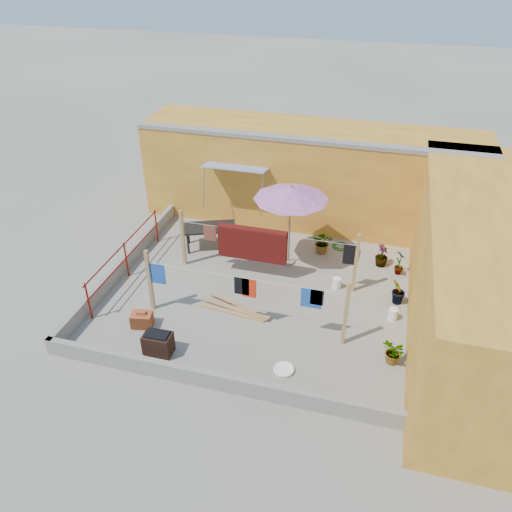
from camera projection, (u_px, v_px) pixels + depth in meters
name	position (u px, v px, depth m)	size (l,w,h in m)	color
ground	(258.00, 292.00, 13.81)	(80.00, 80.00, 0.00)	#9E998E
wall_back	(310.00, 174.00, 16.62)	(11.00, 3.27, 3.21)	gold
wall_right	(471.00, 274.00, 11.77)	(2.40, 9.00, 3.20)	gold
parapet_front	(215.00, 380.00, 10.79)	(8.30, 0.16, 0.44)	gray
parapet_left	(124.00, 264.00, 14.60)	(0.16, 7.30, 0.44)	gray
red_railing	(126.00, 254.00, 14.12)	(0.05, 4.20, 1.10)	maroon
clothesline_rig	(253.00, 249.00, 13.79)	(5.09, 2.35, 1.80)	tan
patio_umbrella	(291.00, 194.00, 13.83)	(2.24, 2.24, 2.55)	gray
outdoor_table	(210.00, 229.00, 15.46)	(1.75, 1.31, 0.74)	black
brick_stack	(142.00, 320.00, 12.53)	(0.58, 0.47, 0.45)	#B15228
lumber_pile	(235.00, 309.00, 13.11)	(2.01, 0.78, 0.12)	tan
brazier	(158.00, 343.00, 11.67)	(0.67, 0.46, 0.59)	black
white_basin	(284.00, 369.00, 11.30)	(0.48, 0.48, 0.08)	white
water_jug_a	(393.00, 314.00, 12.76)	(0.24, 0.24, 0.37)	white
water_jug_b	(337.00, 283.00, 13.90)	(0.23, 0.23, 0.37)	white
green_hose	(341.00, 246.00, 15.80)	(0.52, 0.52, 0.08)	#186D19
plant_back_a	(323.00, 242.00, 15.36)	(0.65, 0.56, 0.72)	#215618
plant_back_b	(382.00, 255.00, 14.75)	(0.39, 0.39, 0.69)	#215618
plant_right_a	(400.00, 262.00, 14.34)	(0.43, 0.29, 0.81)	#215618
plant_right_b	(398.00, 291.00, 13.18)	(0.44, 0.36, 0.80)	#215618
plant_right_c	(394.00, 353.00, 11.37)	(0.56, 0.49, 0.62)	#215618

